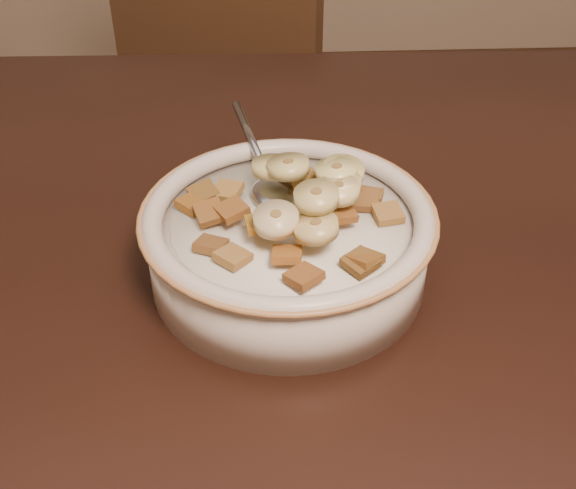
{
  "coord_description": "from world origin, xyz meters",
  "views": [
    {
      "loc": [
        0.02,
        -0.4,
        1.11
      ],
      "look_at": [
        0.04,
        0.02,
        0.78
      ],
      "focal_mm": 45.0,
      "sensor_mm": 36.0,
      "label": 1
    }
  ],
  "objects_px": {
    "cereal_bowl": "(288,250)",
    "chair": "(218,176)",
    "table": "(242,314)",
    "spoon": "(275,194)"
  },
  "relations": [
    {
      "from": "spoon",
      "to": "chair",
      "type": "bearing_deg",
      "value": -97.03
    },
    {
      "from": "table",
      "to": "chair",
      "type": "xyz_separation_m",
      "value": [
        -0.06,
        0.66,
        -0.29
      ]
    },
    {
      "from": "table",
      "to": "spoon",
      "type": "relative_size",
      "value": 28.25
    },
    {
      "from": "cereal_bowl",
      "to": "spoon",
      "type": "distance_m",
      "value": 0.04
    },
    {
      "from": "table",
      "to": "chair",
      "type": "relative_size",
      "value": 1.59
    },
    {
      "from": "cereal_bowl",
      "to": "spoon",
      "type": "bearing_deg",
      "value": 104.78
    },
    {
      "from": "cereal_bowl",
      "to": "chair",
      "type": "bearing_deg",
      "value": 98.12
    },
    {
      "from": "chair",
      "to": "spoon",
      "type": "relative_size",
      "value": 17.75
    },
    {
      "from": "table",
      "to": "cereal_bowl",
      "type": "xyz_separation_m",
      "value": [
        0.04,
        0.02,
        0.04
      ]
    },
    {
      "from": "cereal_bowl",
      "to": "spoon",
      "type": "height_order",
      "value": "spoon"
    }
  ]
}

